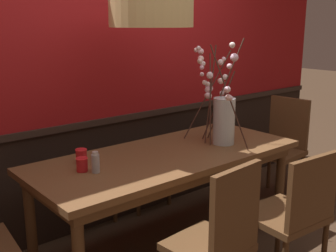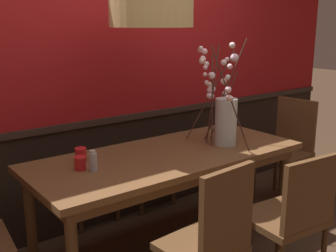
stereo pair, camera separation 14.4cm
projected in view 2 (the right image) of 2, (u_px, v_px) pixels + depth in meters
ground_plane at (168, 245)px, 3.21m from camera, size 24.00×24.00×0.00m
back_wall at (116, 50)px, 3.40m from camera, size 5.31×0.14×2.91m
dining_table at (168, 164)px, 3.05m from camera, size 2.02×0.85×0.74m
chair_far_side_right at (140, 150)px, 3.91m from camera, size 0.43×0.45×0.90m
chair_near_side_right at (291, 214)px, 2.59m from camera, size 0.49×0.47×0.90m
chair_near_side_left at (211, 240)px, 2.25m from camera, size 0.43×0.43×0.96m
chair_far_side_left at (83, 160)px, 3.58m from camera, size 0.42×0.43×0.93m
chair_head_east_end at (288, 145)px, 3.95m from camera, size 0.46×0.46×0.96m
vase_with_blossoms at (224, 115)px, 3.21m from camera, size 0.46×0.71×0.81m
candle_holder_nearer_center at (80, 163)px, 2.68m from camera, size 0.08×0.08×0.09m
candle_holder_nearer_edge at (81, 155)px, 2.84m from camera, size 0.08×0.08×0.10m
condiment_bottle at (93, 161)px, 2.65m from camera, size 0.05×0.05×0.14m
pendant_lamp at (151, 10)px, 2.80m from camera, size 0.57×0.57×1.28m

